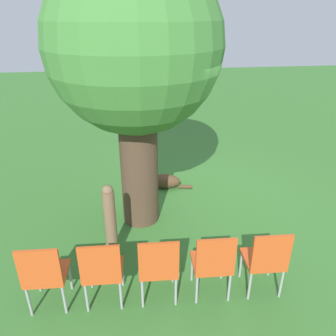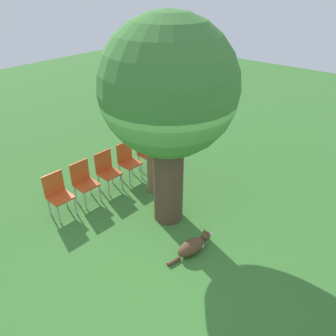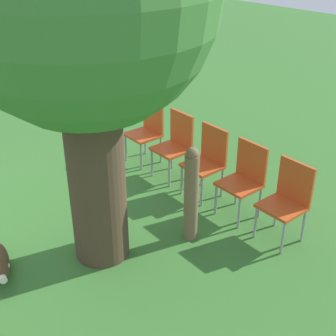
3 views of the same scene
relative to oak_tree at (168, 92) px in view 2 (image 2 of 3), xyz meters
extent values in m
plane|color=#38702D|center=(0.36, -0.88, -2.61)|extent=(30.00, 30.00, 0.00)
cylinder|color=#4C3828|center=(0.00, 0.00, -1.59)|extent=(0.58, 0.58, 2.04)
sphere|color=#427F38|center=(0.00, 0.00, 0.08)|extent=(2.36, 2.36, 2.36)
ellipsoid|color=#513823|center=(0.97, -0.52, -2.47)|extent=(0.39, 0.63, 0.28)
ellipsoid|color=silver|center=(1.01, -0.36, -2.48)|extent=(0.27, 0.25, 0.17)
sphere|color=#513823|center=(1.05, -0.19, -2.40)|extent=(0.20, 0.20, 0.17)
cylinder|color=silver|center=(1.07, -0.10, -2.41)|extent=(0.09, 0.09, 0.07)
cone|color=#513823|center=(1.00, -0.18, -2.30)|extent=(0.05, 0.05, 0.08)
cone|color=#513823|center=(1.09, -0.20, -2.30)|extent=(0.05, 0.05, 0.08)
cylinder|color=#513823|center=(0.88, -0.91, -2.57)|extent=(0.12, 0.27, 0.07)
cylinder|color=brown|center=(-0.89, 0.45, -2.09)|extent=(0.16, 0.16, 1.03)
sphere|color=brown|center=(-0.89, 0.45, -1.55)|extent=(0.14, 0.14, 0.14)
cube|color=#D14C1E|center=(-1.70, -1.35, -2.18)|extent=(0.44, 0.46, 0.04)
cube|color=#D14C1E|center=(-1.89, -1.34, -1.93)|extent=(0.05, 0.44, 0.47)
cylinder|color=#99999E|center=(-1.51, -1.17, -2.40)|extent=(0.03, 0.03, 0.41)
cylinder|color=#99999E|center=(-1.53, -1.55, -2.40)|extent=(0.03, 0.03, 0.41)
cylinder|color=#99999E|center=(-1.87, -1.15, -2.40)|extent=(0.03, 0.03, 0.41)
cylinder|color=#99999E|center=(-1.89, -1.53, -2.40)|extent=(0.03, 0.03, 0.41)
cube|color=#D14C1E|center=(-1.67, -0.72, -2.18)|extent=(0.44, 0.46, 0.04)
cube|color=#D14C1E|center=(-1.87, -0.72, -1.93)|extent=(0.05, 0.44, 0.47)
cylinder|color=#99999E|center=(-1.48, -0.54, -2.40)|extent=(0.03, 0.03, 0.41)
cylinder|color=#99999E|center=(-1.50, -0.92, -2.40)|extent=(0.03, 0.03, 0.41)
cylinder|color=#99999E|center=(-1.84, -0.53, -2.40)|extent=(0.03, 0.03, 0.41)
cylinder|color=#99999E|center=(-1.86, -0.91, -2.40)|extent=(0.03, 0.03, 0.41)
cube|color=#D14C1E|center=(-1.65, -0.10, -2.18)|extent=(0.44, 0.46, 0.04)
cube|color=#D14C1E|center=(-1.84, -0.09, -1.93)|extent=(0.05, 0.44, 0.47)
cylinder|color=#99999E|center=(-1.46, 0.08, -2.40)|extent=(0.03, 0.03, 0.41)
cylinder|color=#99999E|center=(-1.48, -0.30, -2.40)|extent=(0.03, 0.03, 0.41)
cylinder|color=#99999E|center=(-1.82, 0.10, -2.40)|extent=(0.03, 0.03, 0.41)
cylinder|color=#99999E|center=(-1.83, -0.28, -2.40)|extent=(0.03, 0.03, 0.41)
cube|color=#D14C1E|center=(-1.62, 0.52, -2.18)|extent=(0.44, 0.46, 0.04)
cube|color=#D14C1E|center=(-1.81, 0.53, -1.93)|extent=(0.05, 0.44, 0.47)
cylinder|color=#99999E|center=(-1.43, 0.70, -2.40)|extent=(0.03, 0.03, 0.41)
cylinder|color=#99999E|center=(-1.45, 0.32, -2.40)|extent=(0.03, 0.03, 0.41)
cylinder|color=#99999E|center=(-1.79, 0.72, -2.40)|extent=(0.03, 0.03, 0.41)
cylinder|color=#99999E|center=(-1.81, 0.34, -2.40)|extent=(0.03, 0.03, 0.41)
cube|color=#D14C1E|center=(-1.59, 1.14, -2.18)|extent=(0.44, 0.46, 0.04)
cube|color=#D14C1E|center=(-1.79, 1.15, -1.93)|extent=(0.05, 0.44, 0.47)
cylinder|color=#99999E|center=(-1.40, 1.32, -2.40)|extent=(0.03, 0.03, 0.41)
cylinder|color=#99999E|center=(-1.42, 0.95, -2.40)|extent=(0.03, 0.03, 0.41)
cylinder|color=#99999E|center=(-1.76, 1.34, -2.40)|extent=(0.03, 0.03, 0.41)
cylinder|color=#99999E|center=(-1.78, 0.96, -2.40)|extent=(0.03, 0.03, 0.41)
camera|label=1|loc=(-4.56, 0.18, 0.48)|focal=35.00mm
camera|label=2|loc=(3.40, -4.05, 1.67)|focal=35.00mm
camera|label=3|loc=(2.21, 3.46, 0.60)|focal=50.00mm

